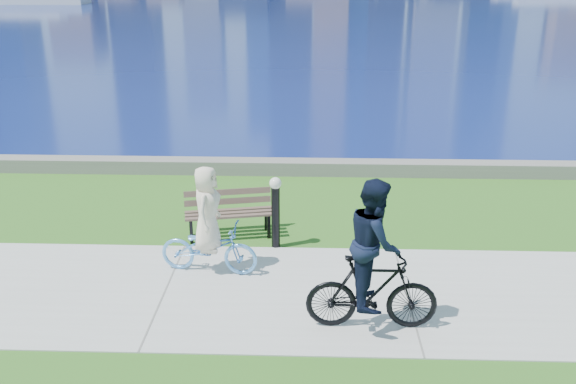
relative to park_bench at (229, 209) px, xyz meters
name	(u,v)px	position (x,y,z in m)	size (l,w,h in m)	color
ground	(407,296)	(3.21, -2.35, -0.55)	(320.00, 320.00, 0.00)	#285D18
concrete_path	(407,296)	(3.21, -2.35, -0.54)	(80.00, 3.50, 0.02)	#AEAFA9
seawall	(374,168)	(3.21, 3.85, -0.37)	(90.00, 0.50, 0.35)	slate
bay_water	(325,0)	(3.21, 69.65, -0.54)	(320.00, 131.00, 0.01)	navy
park_bench	(229,209)	(0.00, 0.00, 0.00)	(1.81, 0.93, 0.89)	black
bollard_lamp	(276,208)	(0.96, -0.54, 0.26)	(0.23, 0.23, 1.41)	black
cyclist_woman	(208,234)	(-0.15, -1.61, 0.19)	(0.85, 1.80, 1.94)	#63AAF2
cyclist_man	(373,268)	(2.53, -3.31, 0.46)	(0.72, 1.94, 2.34)	black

